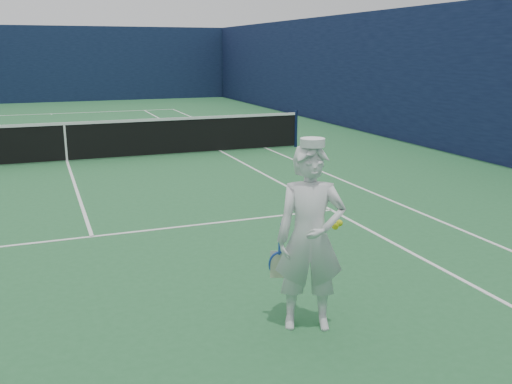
% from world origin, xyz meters
% --- Properties ---
extents(ground, '(80.00, 80.00, 0.00)m').
position_xyz_m(ground, '(0.00, 0.00, 0.00)').
color(ground, '#256235').
rests_on(ground, ground).
extents(court_markings, '(11.03, 23.83, 0.01)m').
position_xyz_m(court_markings, '(0.00, 0.00, 0.00)').
color(court_markings, white).
rests_on(court_markings, ground).
extents(windscreen_fence, '(20.12, 36.12, 4.00)m').
position_xyz_m(windscreen_fence, '(0.00, 0.00, 2.00)').
color(windscreen_fence, '#0E1936').
rests_on(windscreen_fence, ground).
extents(tennis_net, '(12.88, 0.09, 1.07)m').
position_xyz_m(tennis_net, '(0.00, 0.00, 0.55)').
color(tennis_net, '#141E4C').
rests_on(tennis_net, ground).
extents(tennis_player, '(0.81, 0.72, 1.96)m').
position_xyz_m(tennis_player, '(1.80, -10.18, 0.95)').
color(tennis_player, white).
rests_on(tennis_player, ground).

